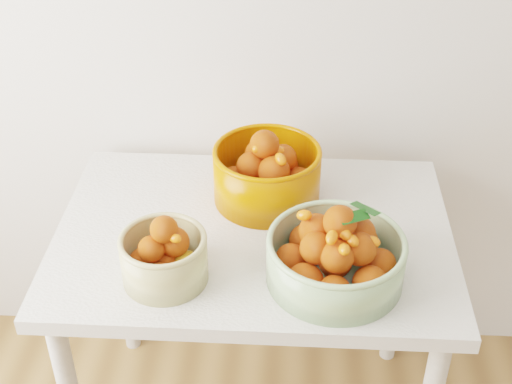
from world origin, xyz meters
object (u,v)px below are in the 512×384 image
bowl_green (336,256)px  table (254,259)px  bowl_orange (267,173)px  bowl_cream (164,256)px

bowl_green → table: bearing=138.6°
table → bowl_green: 0.31m
bowl_green → bowl_orange: 0.36m
bowl_cream → bowl_orange: bearing=56.6°
table → bowl_cream: (-0.19, -0.19, 0.16)m
bowl_cream → bowl_green: size_ratio=0.72×
bowl_green → bowl_orange: bearing=118.4°
bowl_cream → bowl_green: bearing=2.7°
bowl_orange → bowl_green: bearing=-61.6°
bowl_orange → table: bearing=-100.6°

